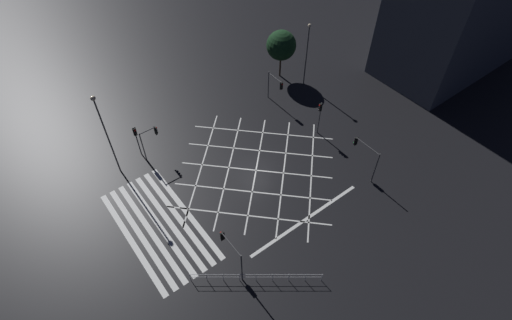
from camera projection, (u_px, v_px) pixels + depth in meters
ground_plane at (256, 170)px, 40.23m from camera, size 200.00×200.00×0.00m
road_markings at (200, 207)px, 37.17m from camera, size 18.79×23.25×0.01m
traffic_light_sw_cross at (150, 137)px, 39.53m from camera, size 0.36×1.94×3.81m
traffic_light_median_north at (320, 112)px, 41.76m from camera, size 0.36×0.39×4.15m
traffic_light_ne_main at (365, 151)px, 37.92m from camera, size 3.11×0.36×3.96m
traffic_light_se_main at (230, 249)px, 30.93m from camera, size 2.81×0.36×3.90m
traffic_light_nw_main at (276, 84)px, 45.45m from camera, size 2.59×0.36×3.65m
traffic_light_sw_main at (136, 136)px, 39.70m from camera, size 0.39×0.36×3.79m
street_lamp_east at (103, 126)px, 35.69m from camera, size 0.45×0.45×9.47m
street_lamp_west at (307, 48)px, 46.30m from camera, size 0.41×0.41×8.05m
street_tree_near at (281, 45)px, 47.91m from camera, size 3.63×3.63×6.20m
pedestrian_railing at (256, 277)px, 31.73m from camera, size 6.43×8.42×1.05m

